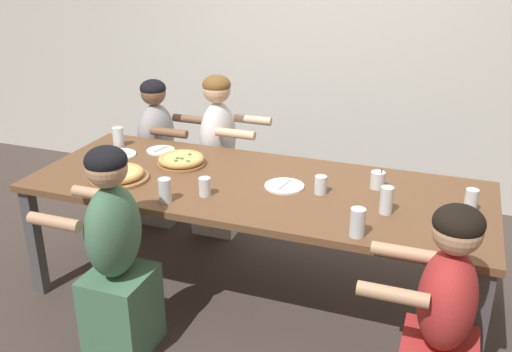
# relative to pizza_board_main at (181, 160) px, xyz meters

# --- Properties ---
(ground_plane) EXTENTS (18.00, 18.00, 0.00)m
(ground_plane) POSITION_rel_pizza_board_main_xyz_m (0.54, -0.12, -0.77)
(ground_plane) COLOR #423833
(ground_plane) RESTS_ON ground
(restaurant_back_panel) EXTENTS (10.00, 0.06, 3.20)m
(restaurant_back_panel) POSITION_rel_pizza_board_main_xyz_m (0.54, 1.62, 0.83)
(restaurant_back_panel) COLOR silver
(restaurant_back_panel) RESTS_ON ground
(dining_table) EXTENTS (2.66, 1.02, 0.74)m
(dining_table) POSITION_rel_pizza_board_main_xyz_m (0.54, -0.12, -0.09)
(dining_table) COLOR brown
(dining_table) RESTS_ON ground
(pizza_board_main) EXTENTS (0.31, 0.31, 0.06)m
(pizza_board_main) POSITION_rel_pizza_board_main_xyz_m (0.00, 0.00, 0.00)
(pizza_board_main) COLOR #996B42
(pizza_board_main) RESTS_ON dining_table
(pizza_board_second) EXTENTS (0.35, 0.35, 0.06)m
(pizza_board_second) POSITION_rel_pizza_board_main_xyz_m (-0.24, -0.34, -0.00)
(pizza_board_second) COLOR #996B42
(pizza_board_second) RESTS_ON dining_table
(empty_plate_a) EXTENTS (0.23, 0.23, 0.02)m
(empty_plate_a) POSITION_rel_pizza_board_main_xyz_m (-0.47, 0.01, -0.02)
(empty_plate_a) COLOR white
(empty_plate_a) RESTS_ON dining_table
(empty_plate_b) EXTENTS (0.23, 0.23, 0.02)m
(empty_plate_b) POSITION_rel_pizza_board_main_xyz_m (0.71, -0.11, -0.02)
(empty_plate_b) COLOR white
(empty_plate_b) RESTS_ON dining_table
(empty_plate_c) EXTENTS (0.19, 0.19, 0.02)m
(empty_plate_c) POSITION_rel_pizza_board_main_xyz_m (-0.24, 0.17, -0.02)
(empty_plate_c) COLOR white
(empty_plate_c) RESTS_ON dining_table
(cocktail_glass_blue) EXTENTS (0.08, 0.08, 0.12)m
(cocktail_glass_blue) POSITION_rel_pizza_board_main_xyz_m (1.21, 0.06, 0.01)
(cocktail_glass_blue) COLOR silver
(cocktail_glass_blue) RESTS_ON dining_table
(drinking_glass_a) EXTENTS (0.07, 0.07, 0.10)m
(drinking_glass_a) POSITION_rel_pizza_board_main_xyz_m (0.93, -0.12, 0.02)
(drinking_glass_a) COLOR silver
(drinking_glass_a) RESTS_ON dining_table
(drinking_glass_b) EXTENTS (0.08, 0.08, 0.13)m
(drinking_glass_b) POSITION_rel_pizza_board_main_xyz_m (-0.56, 0.17, 0.04)
(drinking_glass_b) COLOR silver
(drinking_glass_b) RESTS_ON dining_table
(drinking_glass_c) EXTENTS (0.07, 0.07, 0.13)m
(drinking_glass_c) POSITION_rel_pizza_board_main_xyz_m (1.71, -0.09, 0.03)
(drinking_glass_c) COLOR silver
(drinking_glass_c) RESTS_ON dining_table
(drinking_glass_d) EXTENTS (0.07, 0.07, 0.15)m
(drinking_glass_d) POSITION_rel_pizza_board_main_xyz_m (1.30, -0.25, 0.03)
(drinking_glass_d) COLOR silver
(drinking_glass_d) RESTS_ON dining_table
(drinking_glass_e) EXTENTS (0.07, 0.07, 0.10)m
(drinking_glass_e) POSITION_rel_pizza_board_main_xyz_m (0.33, -0.37, 0.02)
(drinking_glass_e) COLOR silver
(drinking_glass_e) RESTS_ON dining_table
(drinking_glass_f) EXTENTS (0.07, 0.07, 0.13)m
(drinking_glass_f) POSITION_rel_pizza_board_main_xyz_m (0.16, -0.51, 0.03)
(drinking_glass_f) COLOR silver
(drinking_glass_f) RESTS_ON dining_table
(drinking_glass_g) EXTENTS (0.07, 0.07, 0.14)m
(drinking_glass_g) POSITION_rel_pizza_board_main_xyz_m (1.21, -0.54, 0.04)
(drinking_glass_g) COLOR silver
(drinking_glass_g) RESTS_ON dining_table
(drinking_glass_h) EXTENTS (0.07, 0.07, 0.11)m
(drinking_glass_h) POSITION_rel_pizza_board_main_xyz_m (1.58, -0.36, 0.02)
(drinking_glass_h) COLOR silver
(drinking_glass_h) RESTS_ON dining_table
(diner_far_left) EXTENTS (0.51, 0.40, 1.11)m
(diner_far_left) POSITION_rel_pizza_board_main_xyz_m (-0.52, 0.61, -0.27)
(diner_far_left) COLOR #99999E
(diner_far_left) RESTS_ON ground
(diner_near_midleft) EXTENTS (0.51, 0.40, 1.16)m
(diner_near_midleft) POSITION_rel_pizza_board_main_xyz_m (0.05, -0.85, -0.24)
(diner_near_midleft) COLOR #477556
(diner_near_midleft) RESTS_ON ground
(diner_far_midleft) EXTENTS (0.51, 0.40, 1.19)m
(diner_far_midleft) POSITION_rel_pizza_board_main_xyz_m (-0.01, 0.61, -0.23)
(diner_far_midleft) COLOR silver
(diner_far_midleft) RESTS_ON ground
(diner_near_right) EXTENTS (0.51, 0.40, 1.11)m
(diner_near_right) POSITION_rel_pizza_board_main_xyz_m (1.64, -0.85, -0.26)
(diner_near_right) COLOR #B22D2D
(diner_near_right) RESTS_ON ground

